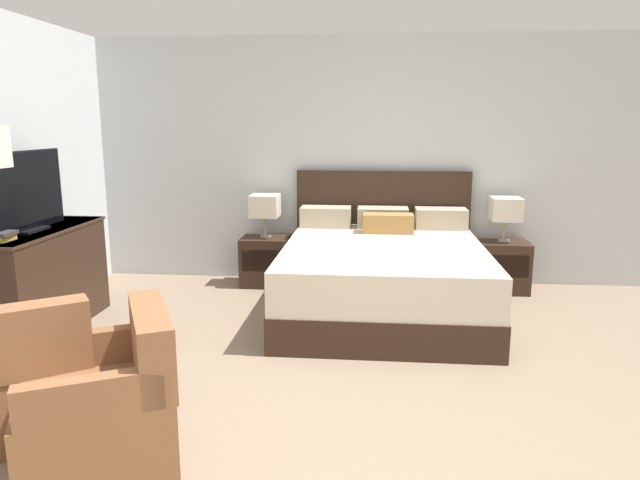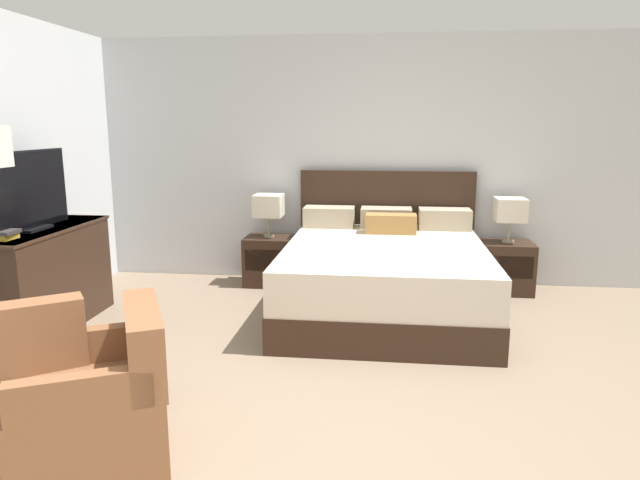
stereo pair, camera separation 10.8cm
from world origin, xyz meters
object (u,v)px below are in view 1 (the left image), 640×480
Objects in this scene: table_lamp_left at (265,206)px; dresser at (40,279)px; armchair_by_window at (20,381)px; bed at (383,274)px; tv at (25,193)px; table_lamp_right at (506,209)px; nightstand_left at (266,261)px; armchair_companion at (106,408)px; nightstand_right at (502,266)px.

dresser is (-1.53, -1.50, -0.39)m from table_lamp_left.
dresser is 1.39× the size of armchair_by_window.
tv is at bearing -163.07° from bed.
bed is 1.49m from table_lamp_right.
armchair_by_window reaches higher than nightstand_left.
table_lamp_right is at bearing 32.60° from bed.
armchair_by_window is at bearing -61.40° from tv.
table_lamp_left is 2.22m from tv.
tv is (-3.90, -1.59, 0.31)m from table_lamp_right.
table_lamp_right reaches higher than armchair_companion.
nightstand_left is 1.00× the size of nightstand_right.
armchair_companion is (-1.37, -2.45, -0.05)m from bed.
table_lamp_left is at bearing 75.32° from armchair_by_window.
table_lamp_right is at bearing 0.04° from nightstand_left.
nightstand_left is 2.15m from dresser.
table_lamp_right is 4.20m from dresser.
tv reaches higher than armchair_companion.
armchair_companion is (0.60, -0.24, 0.00)m from armchair_by_window.
armchair_by_window is at bearing -136.77° from table_lamp_right.
armchair_by_window is 0.65m from armchair_companion.
table_lamp_left is at bearing 179.96° from nightstand_right.
bed reaches higher than armchair_companion.
armchair_by_window reaches higher than nightstand_right.
dresser is 2.18m from armchair_companion.
tv reaches higher than table_lamp_left.
nightstand_right is 0.52× the size of tv.
bed reaches higher than nightstand_left.
tv is 2.27m from armchair_companion.
tv is at bearing 118.60° from armchair_by_window.
armchair_by_window is at bearing 157.91° from armchair_companion.
dresser is 1.40× the size of tv.
armchair_by_window is (0.75, -1.38, -0.84)m from tv.
tv reaches higher than bed.
dresser is at bearing -135.59° from table_lamp_left.
nightstand_right is (2.38, 0.00, 0.00)m from nightstand_left.
nightstand_right is 0.54× the size of armchair_companion.
tv reaches higher than table_lamp_right.
armchair_by_window is 1.04× the size of armchair_companion.
nightstand_left is (-1.19, 0.76, -0.09)m from bed.
dresser is at bearing 91.69° from tv.
bed is 2.28× the size of armchair_companion.
bed is at bearing -147.40° from table_lamp_right.
table_lamp_left is 3.25m from armchair_companion.
bed is 2.82m from dresser.
dresser is at bearing 117.22° from armchair_by_window.
tv is (0.00, -0.09, 0.70)m from dresser.
table_lamp_right is (-0.00, 0.00, 0.57)m from nightstand_right.
nightstand_right is 1.15× the size of table_lamp_right.
dresser is 0.70m from tv.
bed is 2.20× the size of tv.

